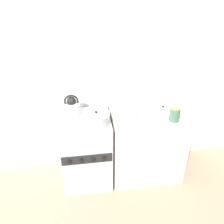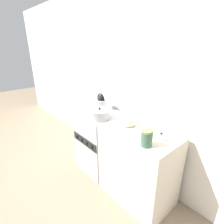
{
  "view_description": "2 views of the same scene",
  "coord_description": "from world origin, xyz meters",
  "views": [
    {
      "loc": [
        0.02,
        -1.73,
        2.09
      ],
      "look_at": [
        0.3,
        0.27,
        0.92
      ],
      "focal_mm": 35.0,
      "sensor_mm": 36.0,
      "label": 1
    },
    {
      "loc": [
        1.75,
        -1.06,
        1.74
      ],
      "look_at": [
        0.28,
        0.24,
        0.97
      ],
      "focal_mm": 28.0,
      "sensor_mm": 36.0,
      "label": 2
    }
  ],
  "objects": [
    {
      "name": "ground_plane",
      "position": [
        0.0,
        0.0,
        0.0
      ],
      "size": [
        12.0,
        12.0,
        0.0
      ],
      "primitive_type": "plane",
      "color": "gray"
    },
    {
      "name": "wall_back",
      "position": [
        0.0,
        0.6,
        1.25
      ],
      "size": [
        7.0,
        0.06,
        2.5
      ],
      "color": "silver",
      "rests_on": "ground_plane"
    },
    {
      "name": "stove",
      "position": [
        -0.0,
        0.26,
        0.43
      ],
      "size": [
        0.55,
        0.55,
        0.86
      ],
      "color": "#B2B2B7",
      "rests_on": "ground_plane"
    },
    {
      "name": "counter",
      "position": [
        0.71,
        0.26,
        0.44
      ],
      "size": [
        0.83,
        0.51,
        0.87
      ],
      "color": "beige",
      "rests_on": "ground_plane"
    },
    {
      "name": "kettle",
      "position": [
        -0.12,
        0.38,
        0.95
      ],
      "size": [
        0.22,
        0.18,
        0.24
      ],
      "color": "silver",
      "rests_on": "stove"
    },
    {
      "name": "cooking_pot",
      "position": [
        0.12,
        0.17,
        0.92
      ],
      "size": [
        0.28,
        0.28,
        0.15
      ],
      "color": "#B2B2B7",
      "rests_on": "stove"
    },
    {
      "name": "enamel_bowl",
      "position": [
        0.52,
        0.28,
        0.92
      ],
      "size": [
        0.15,
        0.15,
        0.09
      ],
      "color": "beige",
      "rests_on": "counter"
    },
    {
      "name": "small_ceramic_bowl",
      "position": [
        0.71,
        0.35,
        0.91
      ],
      "size": [
        0.12,
        0.12,
        0.06
      ],
      "color": "white",
      "rests_on": "counter"
    },
    {
      "name": "storage_jar",
      "position": [
        0.92,
        0.09,
        0.95
      ],
      "size": [
        0.11,
        0.11,
        0.15
      ],
      "color": "#3F664C",
      "rests_on": "counter"
    },
    {
      "name": "loose_pot_lid",
      "position": [
        0.9,
        0.36,
        0.88
      ],
      "size": [
        0.23,
        0.23,
        0.03
      ],
      "color": "#B2B2B7",
      "rests_on": "counter"
    }
  ]
}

